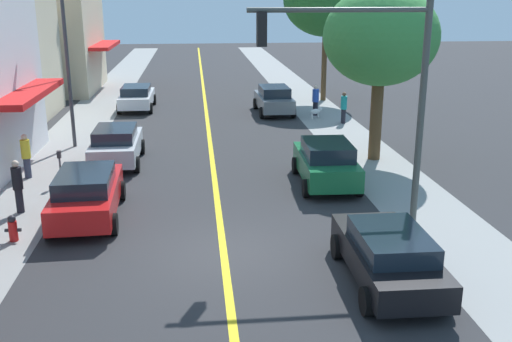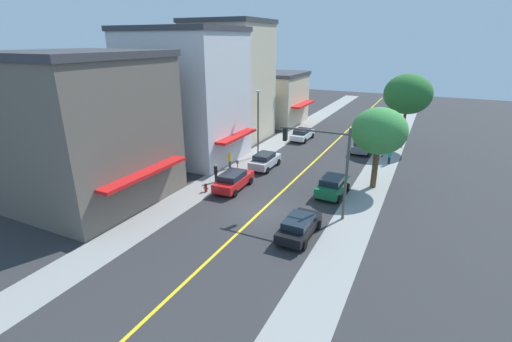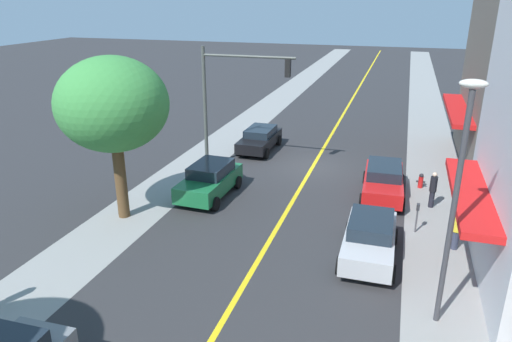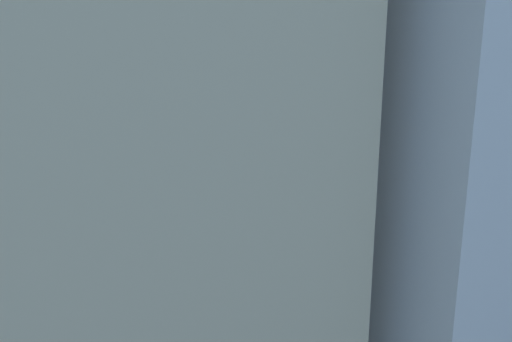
# 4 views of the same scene
# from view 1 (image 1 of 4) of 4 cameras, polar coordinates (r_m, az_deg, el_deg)

# --- Properties ---
(ground_plane) EXTENTS (140.00, 140.00, 0.00)m
(ground_plane) POSITION_cam_1_polar(r_m,az_deg,el_deg) (16.03, -3.13, -7.87)
(ground_plane) COLOR #2D2D30
(sidewalk_right) EXTENTS (2.96, 126.00, 0.01)m
(sidewalk_right) POSITION_cam_1_polar(r_m,az_deg,el_deg) (17.58, 18.99, -6.52)
(sidewalk_right) COLOR gray
(sidewalk_right) RESTS_ON ground
(road_centerline_stripe) EXTENTS (0.20, 126.00, 0.00)m
(road_centerline_stripe) POSITION_cam_1_polar(r_m,az_deg,el_deg) (16.03, -3.13, -7.86)
(road_centerline_stripe) COLOR yellow
(road_centerline_stripe) RESTS_ON ground
(corner_shop_building) EXTENTS (12.72, 9.32, 7.60)m
(corner_shop_building) POSITION_cam_1_polar(r_m,az_deg,el_deg) (45.70, -22.29, 11.89)
(corner_shop_building) COLOR beige
(corner_shop_building) RESTS_ON ground
(street_tree_left_near) EXTENTS (4.59, 4.59, 6.98)m
(street_tree_left_near) POSITION_cam_1_polar(r_m,az_deg,el_deg) (24.57, 11.90, 12.46)
(street_tree_left_near) COLOR brown
(street_tree_left_near) RESTS_ON ground
(street_tree_right_corner) EXTENTS (5.35, 5.35, 8.59)m
(street_tree_right_corner) POSITION_cam_1_polar(r_m,az_deg,el_deg) (38.58, 6.76, 16.03)
(street_tree_right_corner) COLOR brown
(street_tree_right_corner) RESTS_ON ground
(fire_hydrant) EXTENTS (0.44, 0.24, 0.77)m
(fire_hydrant) POSITION_cam_1_polar(r_m,az_deg,el_deg) (17.94, -22.32, -5.11)
(fire_hydrant) COLOR red
(fire_hydrant) RESTS_ON ground
(parking_meter) EXTENTS (0.12, 0.18, 1.27)m
(parking_meter) POSITION_cam_1_polar(r_m,az_deg,el_deg) (22.44, -18.33, 0.79)
(parking_meter) COLOR #4C4C51
(parking_meter) RESTS_ON ground
(traffic_light_mast) EXTENTS (5.12, 0.32, 6.69)m
(traffic_light_mast) POSITION_cam_1_polar(r_m,az_deg,el_deg) (17.07, 11.08, 9.00)
(traffic_light_mast) COLOR #474C47
(traffic_light_mast) RESTS_ON ground
(street_lamp) EXTENTS (0.70, 0.36, 7.24)m
(street_lamp) POSITION_cam_1_polar(r_m,az_deg,el_deg) (27.49, -17.76, 11.21)
(street_lamp) COLOR #38383D
(street_lamp) RESTS_ON ground
(red_sedan_left_curb) EXTENTS (2.14, 4.69, 1.54)m
(red_sedan_left_curb) POSITION_cam_1_polar(r_m,az_deg,el_deg) (18.85, -15.93, -2.06)
(red_sedan_left_curb) COLOR red
(red_sedan_left_curb) RESTS_ON ground
(green_sedan_right_curb) EXTENTS (2.16, 4.28, 1.62)m
(green_sedan_right_curb) POSITION_cam_1_polar(r_m,az_deg,el_deg) (21.46, 6.75, 0.84)
(green_sedan_right_curb) COLOR #196638
(green_sedan_right_curb) RESTS_ON ground
(white_sedan_left_curb) EXTENTS (2.05, 4.54, 1.43)m
(white_sedan_left_curb) POSITION_cam_1_polar(r_m,az_deg,el_deg) (36.34, -11.38, 7.01)
(white_sedan_left_curb) COLOR silver
(white_sedan_left_curb) RESTS_ON ground
(silver_sedan_left_curb) EXTENTS (2.02, 4.24, 1.54)m
(silver_sedan_left_curb) POSITION_cam_1_polar(r_m,az_deg,el_deg) (24.65, -13.26, 2.49)
(silver_sedan_left_curb) COLOR #B7BABF
(silver_sedan_left_curb) RESTS_ON ground
(black_sedan_right_curb) EXTENTS (2.01, 4.39, 1.40)m
(black_sedan_right_curb) POSITION_cam_1_polar(r_m,az_deg,el_deg) (14.49, 12.59, -7.81)
(black_sedan_right_curb) COLOR black
(black_sedan_right_curb) RESTS_ON ground
(grey_sedan_right_curb) EXTENTS (2.06, 4.38, 1.59)m
(grey_sedan_right_curb) POSITION_cam_1_polar(r_m,az_deg,el_deg) (34.38, 1.73, 6.90)
(grey_sedan_right_curb) COLOR slate
(grey_sedan_right_curb) RESTS_ON ground
(pedestrian_black_shirt) EXTENTS (0.32, 0.32, 1.71)m
(pedestrian_black_shirt) POSITION_cam_1_polar(r_m,az_deg,el_deg) (19.99, -21.91, -1.25)
(pedestrian_black_shirt) COLOR black
(pedestrian_black_shirt) RESTS_ON ground
(pedestrian_blue_shirt) EXTENTS (0.37, 0.37, 1.71)m
(pedestrian_blue_shirt) POSITION_cam_1_polar(r_m,az_deg,el_deg) (33.96, 5.74, 6.83)
(pedestrian_blue_shirt) COLOR black
(pedestrian_blue_shirt) RESTS_ON ground
(pedestrian_teal_shirt) EXTENTS (0.33, 0.33, 1.68)m
(pedestrian_teal_shirt) POSITION_cam_1_polar(r_m,az_deg,el_deg) (31.98, 8.42, 6.11)
(pedestrian_teal_shirt) COLOR black
(pedestrian_teal_shirt) RESTS_ON ground
(pedestrian_yellow_shirt) EXTENTS (0.34, 0.34, 1.69)m
(pedestrian_yellow_shirt) POSITION_cam_1_polar(r_m,az_deg,el_deg) (23.71, -21.22, 1.46)
(pedestrian_yellow_shirt) COLOR #33384C
(pedestrian_yellow_shirt) RESTS_ON ground
(small_dog) EXTENTS (0.78, 0.61, 0.61)m
(small_dog) POSITION_cam_1_polar(r_m,az_deg,el_deg) (33.14, 5.80, 5.71)
(small_dog) COLOR silver
(small_dog) RESTS_ON ground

